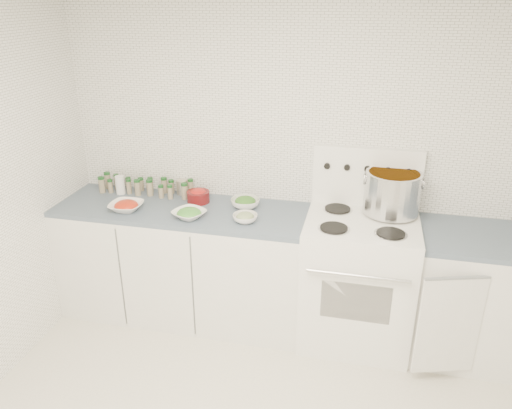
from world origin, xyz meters
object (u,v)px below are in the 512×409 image
stove (358,276)px  bowl_snowpea (189,214)px  stock_pot (392,191)px  bowl_tomato (126,206)px

stove → bowl_snowpea: (-1.19, -0.15, 0.43)m
stove → stock_pot: size_ratio=3.40×
stove → bowl_tomato: (-1.67, -0.13, 0.44)m
stove → stock_pot: 0.65m
bowl_tomato → bowl_snowpea: 0.49m
bowl_snowpea → stock_pot: bearing=12.8°
stock_pot → bowl_snowpea: stock_pot is taller
bowl_tomato → bowl_snowpea: bearing=-2.5°
stove → bowl_snowpea: size_ratio=4.70×
stove → bowl_tomato: size_ratio=5.72×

